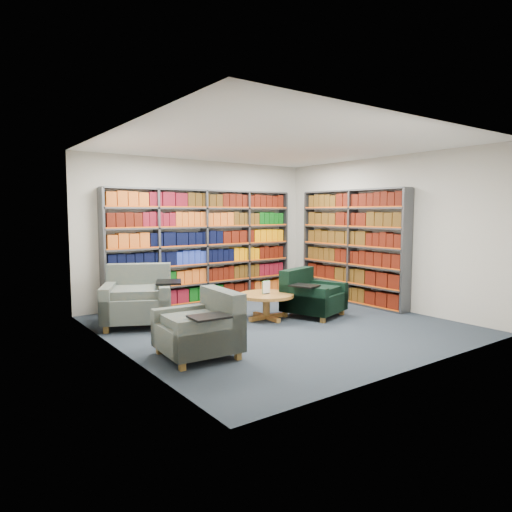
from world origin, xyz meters
TOP-DOWN VIEW (x-y plane):
  - room_shell at (0.00, 0.00)m, footprint 5.02×5.02m
  - bookshelf_back at (0.00, 2.34)m, footprint 4.00×0.28m
  - bookshelf_right at (2.34, 0.60)m, footprint 0.28×2.50m
  - chair_teal_left at (-1.75, 1.39)m, footprint 1.38×1.37m
  - chair_green_right at (0.87, 0.22)m, footprint 1.16×1.11m
  - chair_teal_front at (-1.71, -0.67)m, footprint 0.94×1.07m
  - coffee_table at (0.08, 0.42)m, footprint 0.91×0.91m

SIDE VIEW (x-z plane):
  - chair_green_right at x=0.87m, z-range -0.08..0.72m
  - chair_teal_front at x=-1.71m, z-range -0.08..0.73m
  - coffee_table at x=0.08m, z-range 0.02..0.66m
  - chair_teal_left at x=-1.75m, z-range -0.09..0.84m
  - bookshelf_back at x=0.00m, z-range 0.00..2.20m
  - bookshelf_right at x=2.34m, z-range 0.00..2.20m
  - room_shell at x=0.00m, z-range -0.01..2.81m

